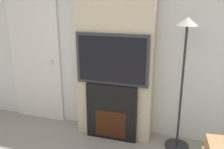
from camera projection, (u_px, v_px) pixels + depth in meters
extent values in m
cube|color=silver|center=(119.00, 43.00, 3.58)|extent=(6.00, 0.06, 2.70)
cube|color=#BCAD8E|center=(115.00, 45.00, 3.42)|extent=(1.09, 0.29, 2.70)
cube|color=black|center=(112.00, 112.00, 3.57)|extent=(0.73, 0.14, 0.83)
cube|color=#33160A|center=(110.00, 124.00, 3.55)|extent=(0.45, 0.01, 0.40)
cube|color=#2D2D33|center=(112.00, 59.00, 3.34)|extent=(1.01, 0.06, 0.70)
cube|color=black|center=(111.00, 60.00, 3.31)|extent=(0.93, 0.01, 0.62)
cylinder|color=#262628|center=(177.00, 145.00, 3.46)|extent=(0.33, 0.33, 0.03)
cylinder|color=#262628|center=(182.00, 90.00, 3.22)|extent=(0.03, 0.03, 1.64)
cone|color=#B7B2A3|center=(188.00, 21.00, 2.95)|extent=(0.26, 0.26, 0.10)
cube|color=silver|center=(35.00, 58.00, 4.01)|extent=(0.88, 0.04, 2.10)
sphere|color=silver|center=(51.00, 62.00, 3.90)|extent=(0.06, 0.06, 0.06)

